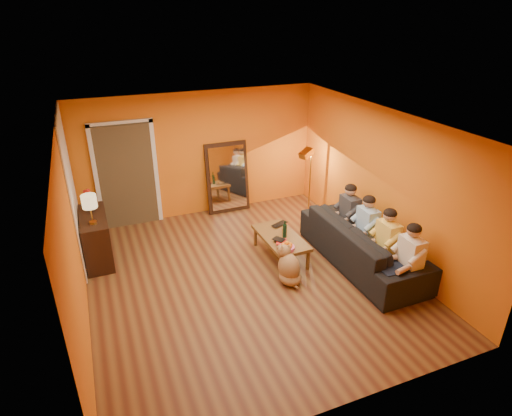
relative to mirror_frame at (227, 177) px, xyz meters
name	(u,v)px	position (x,y,z in m)	size (l,w,h in m)	color
room_shell	(239,198)	(-0.55, -2.26, 0.54)	(5.00, 5.50, 2.60)	brown
white_accent	(72,190)	(-3.04, -0.88, 0.54)	(0.02, 1.90, 2.58)	white
doorway_recess	(126,174)	(-2.05, 0.20, 0.29)	(1.06, 0.30, 2.10)	#3F2D19
door_jamb_left	(97,180)	(-2.62, 0.08, 0.29)	(0.08, 0.06, 2.20)	white
door_jamb_right	(156,173)	(-1.48, 0.08, 0.29)	(0.08, 0.06, 2.20)	white
door_header	(120,123)	(-2.05, 0.08, 1.36)	(1.22, 0.06, 0.08)	white
mirror_frame	(227,177)	(0.00, 0.00, 0.00)	(0.92, 0.06, 1.52)	black
mirror_glass	(228,178)	(0.00, -0.04, 0.00)	(0.78, 0.02, 1.36)	white
sideboard	(96,238)	(-2.79, -1.08, -0.34)	(0.44, 1.18, 0.85)	black
table_lamp	(91,210)	(-2.79, -1.38, 0.34)	(0.24, 0.24, 0.51)	beige
sofa	(362,244)	(1.45, -2.94, -0.38)	(1.03, 2.63, 0.77)	black
coffee_table	(280,246)	(0.23, -2.23, -0.55)	(0.62, 1.22, 0.42)	brown
floor_lamp	(310,183)	(1.55, -0.84, -0.04)	(0.30, 0.24, 1.44)	gold
dog	(289,265)	(0.03, -2.98, -0.44)	(0.35, 0.55, 0.65)	#9D7547
person_far_left	(410,260)	(1.58, -3.94, -0.15)	(0.70, 0.44, 1.22)	white
person_mid_left	(387,243)	(1.58, -3.39, -0.15)	(0.70, 0.44, 1.22)	#FCD354
person_mid_right	(367,228)	(1.58, -2.84, -0.15)	(0.70, 0.44, 1.22)	#9DC6F2
person_far_right	(349,215)	(1.58, -2.29, -0.15)	(0.70, 0.44, 1.22)	#35353A
fruit_bowl	(287,245)	(0.13, -2.68, -0.26)	(0.26, 0.26, 0.16)	#D94C8B
wine_bottle	(285,229)	(0.28, -2.28, -0.18)	(0.07, 0.07, 0.31)	black
tumbler	(284,230)	(0.35, -2.11, -0.29)	(0.10, 0.10, 0.09)	#B27F3F
laptop	(282,225)	(0.41, -1.88, -0.33)	(0.34, 0.22, 0.03)	black
book_lower	(276,243)	(0.05, -2.43, -0.33)	(0.18, 0.24, 0.02)	black
book_mid	(276,241)	(0.06, -2.42, -0.31)	(0.17, 0.23, 0.02)	red
book_upper	(276,241)	(0.05, -2.44, -0.29)	(0.15, 0.20, 0.02)	black
vase	(91,206)	(-2.79, -0.83, 0.18)	(0.17, 0.17, 0.18)	black
flowers	(88,193)	(-2.79, -0.83, 0.42)	(0.17, 0.17, 0.42)	red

